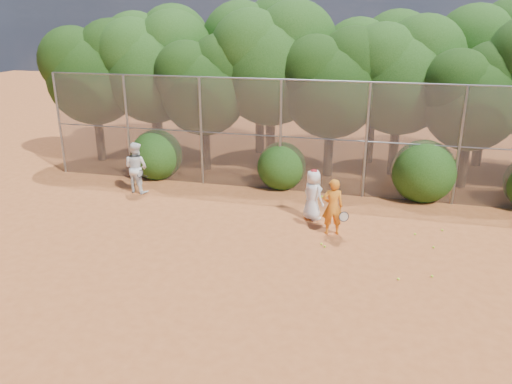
# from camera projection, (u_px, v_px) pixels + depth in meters

# --- Properties ---
(ground) EXTENTS (80.00, 80.00, 0.00)m
(ground) POSITION_uv_depth(u_px,v_px,m) (270.00, 267.00, 12.71)
(ground) COLOR #AB5526
(ground) RESTS_ON ground
(fence_back) EXTENTS (20.05, 0.09, 4.03)m
(fence_back) POSITION_uv_depth(u_px,v_px,m) (305.00, 136.00, 17.53)
(fence_back) COLOR gray
(fence_back) RESTS_ON ground
(tree_0) EXTENTS (4.38, 3.81, 6.00)m
(tree_0) POSITION_uv_depth(u_px,v_px,m) (94.00, 69.00, 20.95)
(tree_0) COLOR black
(tree_0) RESTS_ON ground
(tree_1) EXTENTS (4.64, 4.03, 6.35)m
(tree_1) POSITION_uv_depth(u_px,v_px,m) (154.00, 64.00, 20.75)
(tree_1) COLOR black
(tree_1) RESTS_ON ground
(tree_2) EXTENTS (3.99, 3.47, 5.47)m
(tree_2) POSITION_uv_depth(u_px,v_px,m) (205.00, 82.00, 19.71)
(tree_2) COLOR black
(tree_2) RESTS_ON ground
(tree_3) EXTENTS (4.89, 4.26, 6.70)m
(tree_3) POSITION_uv_depth(u_px,v_px,m) (273.00, 60.00, 19.77)
(tree_3) COLOR black
(tree_3) RESTS_ON ground
(tree_4) EXTENTS (4.19, 3.64, 5.73)m
(tree_4) POSITION_uv_depth(u_px,v_px,m) (333.00, 80.00, 18.85)
(tree_4) COLOR black
(tree_4) RESTS_ON ground
(tree_5) EXTENTS (4.51, 3.92, 6.17)m
(tree_5) POSITION_uv_depth(u_px,v_px,m) (402.00, 72.00, 18.90)
(tree_5) COLOR black
(tree_5) RESTS_ON ground
(tree_6) EXTENTS (3.86, 3.36, 5.29)m
(tree_6) POSITION_uv_depth(u_px,v_px,m) (474.00, 94.00, 17.59)
(tree_6) COLOR black
(tree_6) RESTS_ON ground
(tree_9) EXTENTS (4.83, 4.20, 6.62)m
(tree_9) POSITION_uv_depth(u_px,v_px,m) (156.00, 55.00, 23.02)
(tree_9) COLOR black
(tree_9) RESTS_ON ground
(tree_10) EXTENTS (5.15, 4.48, 7.06)m
(tree_10) POSITION_uv_depth(u_px,v_px,m) (262.00, 50.00, 21.94)
(tree_10) COLOR black
(tree_10) RESTS_ON ground
(tree_11) EXTENTS (4.64, 4.03, 6.35)m
(tree_11) POSITION_uv_depth(u_px,v_px,m) (377.00, 64.00, 20.56)
(tree_11) COLOR black
(tree_11) RESTS_ON ground
(tree_12) EXTENTS (5.02, 4.37, 6.88)m
(tree_12) POSITION_uv_depth(u_px,v_px,m) (493.00, 57.00, 19.93)
(tree_12) COLOR black
(tree_12) RESTS_ON ground
(bush_0) EXTENTS (2.00, 2.00, 2.00)m
(bush_0) POSITION_uv_depth(u_px,v_px,m) (157.00, 153.00, 19.54)
(bush_0) COLOR #1A3E0F
(bush_0) RESTS_ON ground
(bush_1) EXTENTS (1.80, 1.80, 1.80)m
(bush_1) POSITION_uv_depth(u_px,v_px,m) (282.00, 164.00, 18.40)
(bush_1) COLOR #1A3E0F
(bush_1) RESTS_ON ground
(bush_2) EXTENTS (2.20, 2.20, 2.20)m
(bush_2) POSITION_uv_depth(u_px,v_px,m) (424.00, 168.00, 17.16)
(bush_2) COLOR #1A3E0F
(bush_2) RESTS_ON ground
(player_yellow) EXTENTS (0.86, 0.57, 1.69)m
(player_yellow) POSITION_uv_depth(u_px,v_px,m) (333.00, 207.00, 14.42)
(player_yellow) COLOR orange
(player_yellow) RESTS_ON ground
(player_teen) EXTENTS (0.93, 0.90, 1.64)m
(player_teen) POSITION_uv_depth(u_px,v_px,m) (313.00, 195.00, 15.48)
(player_teen) COLOR white
(player_teen) RESTS_ON ground
(player_white) EXTENTS (1.03, 0.89, 1.84)m
(player_white) POSITION_uv_depth(u_px,v_px,m) (136.00, 167.00, 17.89)
(player_white) COLOR white
(player_white) RESTS_ON ground
(ball_0) EXTENTS (0.07, 0.07, 0.07)m
(ball_0) POSITION_uv_depth(u_px,v_px,m) (325.00, 246.00, 13.79)
(ball_0) COLOR #C3E429
(ball_0) RESTS_ON ground
(ball_1) EXTENTS (0.07, 0.07, 0.07)m
(ball_1) POSITION_uv_depth(u_px,v_px,m) (434.00, 247.00, 13.75)
(ball_1) COLOR #C3E429
(ball_1) RESTS_ON ground
(ball_2) EXTENTS (0.07, 0.07, 0.07)m
(ball_2) POSITION_uv_depth(u_px,v_px,m) (398.00, 279.00, 12.08)
(ball_2) COLOR #C3E429
(ball_2) RESTS_ON ground
(ball_3) EXTENTS (0.07, 0.07, 0.07)m
(ball_3) POSITION_uv_depth(u_px,v_px,m) (432.00, 276.00, 12.22)
(ball_3) COLOR #C3E429
(ball_3) RESTS_ON ground
(ball_4) EXTENTS (0.07, 0.07, 0.07)m
(ball_4) POSITION_uv_depth(u_px,v_px,m) (321.00, 244.00, 13.95)
(ball_4) COLOR #C3E429
(ball_4) RESTS_ON ground
(ball_5) EXTENTS (0.07, 0.07, 0.07)m
(ball_5) POSITION_uv_depth(u_px,v_px,m) (442.00, 230.00, 14.85)
(ball_5) COLOR #C3E429
(ball_5) RESTS_ON ground
(ball_6) EXTENTS (0.07, 0.07, 0.07)m
(ball_6) POSITION_uv_depth(u_px,v_px,m) (415.00, 234.00, 14.58)
(ball_6) COLOR #C3E429
(ball_6) RESTS_ON ground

